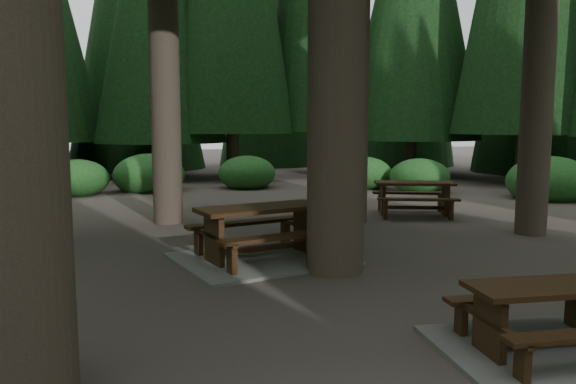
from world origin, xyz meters
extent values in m
plane|color=#4A413C|center=(0.00, 0.00, 0.00)|extent=(80.00, 80.00, 0.00)
cube|color=gray|center=(1.84, -3.19, 0.03)|extent=(2.13, 1.79, 0.05)
cube|color=#331D0F|center=(1.84, -3.19, 0.67)|extent=(1.63, 0.71, 0.05)
cube|color=#331D0F|center=(1.87, -2.65, 0.40)|extent=(1.61, 0.31, 0.04)
cube|color=#331D0F|center=(1.20, -3.15, 0.32)|extent=(0.10, 0.49, 0.64)
cube|color=#331D0F|center=(1.20, -3.15, 0.37)|extent=(0.14, 1.29, 0.05)
cube|color=#331D0F|center=(1.84, -3.19, 0.16)|extent=(1.33, 0.14, 0.07)
cube|color=gray|center=(-0.14, 1.11, 0.03)|extent=(3.08, 2.77, 0.05)
cube|color=#331D0F|center=(-0.14, 1.11, 0.85)|extent=(2.17, 1.31, 0.07)
cube|color=#331D0F|center=(-0.32, 1.76, 0.51)|extent=(2.03, 0.82, 0.06)
cube|color=#331D0F|center=(0.05, 0.45, 0.51)|extent=(2.03, 0.82, 0.06)
cube|color=#331D0F|center=(-0.92, 0.89, 0.41)|extent=(0.26, 0.62, 0.81)
cube|color=#331D0F|center=(-0.92, 0.89, 0.47)|extent=(0.53, 1.60, 0.07)
cube|color=#331D0F|center=(0.65, 1.33, 0.41)|extent=(0.26, 0.62, 0.81)
cube|color=#331D0F|center=(0.65, 1.33, 0.47)|extent=(0.53, 1.60, 0.07)
cube|color=#331D0F|center=(-0.14, 1.11, 0.20)|extent=(1.66, 0.55, 0.09)
cube|color=#331D0F|center=(4.25, 4.63, 0.77)|extent=(1.99, 1.24, 0.06)
cube|color=#331D0F|center=(4.44, 5.23, 0.46)|extent=(1.85, 0.79, 0.05)
cube|color=#331D0F|center=(4.07, 4.04, 0.46)|extent=(1.85, 0.79, 0.05)
cube|color=#331D0F|center=(3.55, 4.85, 0.37)|extent=(0.25, 0.57, 0.74)
cube|color=#331D0F|center=(3.55, 4.85, 0.43)|extent=(0.52, 1.45, 0.06)
cube|color=#331D0F|center=(4.96, 4.42, 0.37)|extent=(0.25, 0.57, 0.74)
cube|color=#331D0F|center=(4.96, 4.42, 0.43)|extent=(0.52, 1.45, 0.06)
cube|color=#331D0F|center=(4.25, 4.63, 0.19)|extent=(1.50, 0.53, 0.08)
ellipsoid|color=#1F5C22|center=(9.44, 6.45, 0.40)|extent=(2.42, 2.42, 1.49)
ellipsoid|color=#1F5C22|center=(6.43, 8.69, 0.40)|extent=(1.90, 1.90, 1.17)
ellipsoid|color=#1F5C22|center=(5.14, 10.17, 0.40)|extent=(1.84, 1.84, 1.13)
ellipsoid|color=#1F5C22|center=(1.30, 11.25, 0.40)|extent=(1.95, 1.95, 1.20)
ellipsoid|color=#1F5C22|center=(-1.94, 11.21, 0.40)|extent=(2.31, 2.31, 1.42)
ellipsoid|color=#1F5C22|center=(-4.09, 10.56, 0.40)|extent=(1.93, 1.93, 1.19)
cone|color=black|center=(4.25, 21.60, 8.07)|extent=(5.34, 5.34, 16.14)
camera|label=1|loc=(-1.79, -7.59, 2.20)|focal=35.00mm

